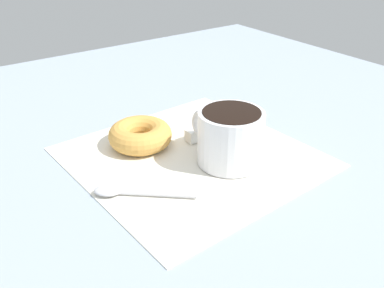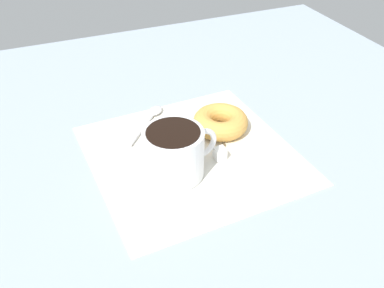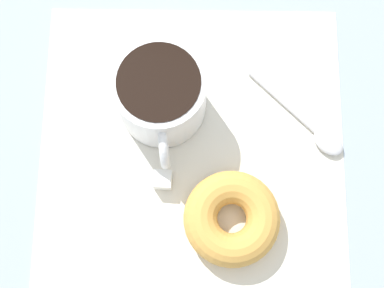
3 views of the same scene
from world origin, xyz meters
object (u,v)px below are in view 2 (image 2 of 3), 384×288
(coffee_cup, at_px, (175,152))
(donut, at_px, (221,122))
(spoon, at_px, (152,116))
(sugar_cube, at_px, (220,153))

(coffee_cup, relative_size, donut, 1.26)
(donut, distance_m, spoon, 0.13)
(coffee_cup, xyz_separation_m, sugar_cube, (-0.08, -0.01, -0.03))
(coffee_cup, relative_size, spoon, 1.13)
(coffee_cup, height_order, spoon, coffee_cup)
(coffee_cup, bearing_deg, sugar_cube, -175.39)
(coffee_cup, relative_size, sugar_cube, 6.70)
(spoon, xyz_separation_m, sugar_cube, (-0.07, 0.16, 0.01))
(sugar_cube, bearing_deg, spoon, -67.72)
(spoon, relative_size, sugar_cube, 5.93)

